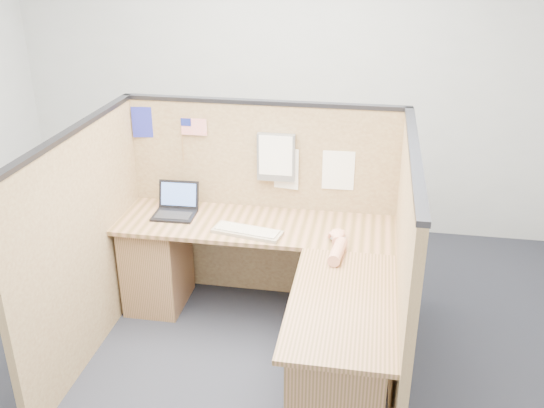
% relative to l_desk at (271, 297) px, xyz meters
% --- Properties ---
extents(floor, '(5.00, 5.00, 0.00)m').
position_rel_l_desk_xyz_m(floor, '(-0.18, -0.29, -0.39)').
color(floor, black).
rests_on(floor, ground).
extents(wall_back, '(5.00, 0.00, 5.00)m').
position_rel_l_desk_xyz_m(wall_back, '(-0.18, 1.96, 1.01)').
color(wall_back, '#B0B4B6').
rests_on(wall_back, floor).
extents(cubicle_partitions, '(2.06, 1.83, 1.53)m').
position_rel_l_desk_xyz_m(cubicle_partitions, '(-0.18, 0.14, 0.38)').
color(cubicle_partitions, brown).
rests_on(cubicle_partitions, floor).
extents(l_desk, '(1.95, 1.75, 0.73)m').
position_rel_l_desk_xyz_m(l_desk, '(0.00, 0.00, 0.00)').
color(l_desk, brown).
rests_on(l_desk, floor).
extents(laptop, '(0.30, 0.29, 0.22)m').
position_rel_l_desk_xyz_m(laptop, '(-0.78, 0.46, 0.39)').
color(laptop, black).
rests_on(laptop, l_desk).
extents(keyboard, '(0.50, 0.25, 0.03)m').
position_rel_l_desk_xyz_m(keyboard, '(-0.21, 0.23, 0.35)').
color(keyboard, gray).
rests_on(keyboard, l_desk).
extents(mouse, '(0.13, 0.10, 0.05)m').
position_rel_l_desk_xyz_m(mouse, '(0.40, 0.23, 0.36)').
color(mouse, '#B8B8BD').
rests_on(mouse, l_desk).
extents(hand_forearm, '(0.12, 0.42, 0.09)m').
position_rel_l_desk_xyz_m(hand_forearm, '(0.42, 0.08, 0.38)').
color(hand_forearm, tan).
rests_on(hand_forearm, l_desk).
extents(blue_poster, '(0.17, 0.02, 0.23)m').
position_rel_l_desk_xyz_m(blue_poster, '(-1.06, 0.68, 0.94)').
color(blue_poster, navy).
rests_on(blue_poster, cubicle_partitions).
extents(american_flag, '(0.19, 0.01, 0.33)m').
position_rel_l_desk_xyz_m(american_flag, '(-0.70, 0.67, 0.92)').
color(american_flag, olive).
rests_on(american_flag, cubicle_partitions).
extents(file_holder, '(0.27, 0.05, 0.35)m').
position_rel_l_desk_xyz_m(file_holder, '(-0.08, 0.66, 0.74)').
color(file_holder, slate).
rests_on(file_holder, cubicle_partitions).
extents(paper_left, '(0.24, 0.04, 0.31)m').
position_rel_l_desk_xyz_m(paper_left, '(-0.04, 0.68, 0.65)').
color(paper_left, white).
rests_on(paper_left, cubicle_partitions).
extents(paper_right, '(0.23, 0.01, 0.29)m').
position_rel_l_desk_xyz_m(paper_right, '(0.36, 0.68, 0.66)').
color(paper_right, white).
rests_on(paper_right, cubicle_partitions).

